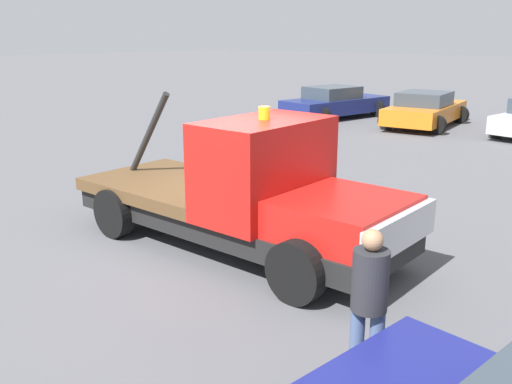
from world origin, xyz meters
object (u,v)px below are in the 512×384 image
Objects in this scene: parked_car_navy at (335,103)px; person_near_truck at (369,295)px; parked_car_orange at (425,110)px; tow_truck at (251,196)px.

person_near_truck is at bearing -135.55° from parked_car_navy.
person_near_truck is 0.35× the size of parked_car_orange.
tow_truck is 14.52m from parked_car_orange.
tow_truck is 1.20× the size of parked_car_navy.
person_near_truck is 0.33× the size of parked_car_navy.
parked_car_navy is at bearing 117.48° from tow_truck.
tow_truck is 3.65× the size of person_near_truck.
tow_truck is at bearing -141.63° from parked_car_navy.
tow_truck is at bearing -173.51° from parked_car_orange.
tow_truck is 3.85m from person_near_truck.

